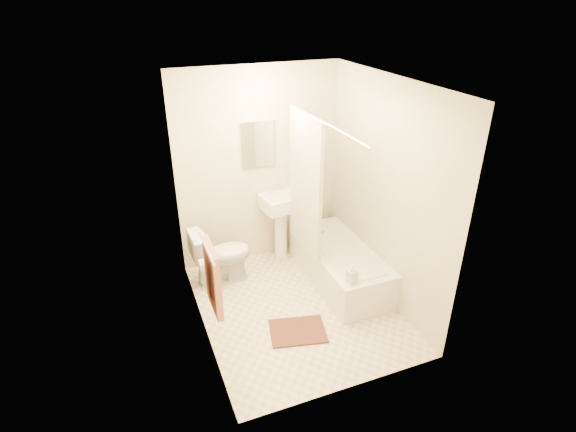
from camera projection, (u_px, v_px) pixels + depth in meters
name	position (u px, v px, depth m)	size (l,w,h in m)	color
floor	(296.00, 307.00, 4.92)	(2.40, 2.40, 0.00)	beige
ceiling	(299.00, 82.00, 3.84)	(2.40, 2.40, 0.00)	white
wall_back	(259.00, 168.00, 5.38)	(2.00, 0.02, 2.40)	beige
wall_left	(195.00, 226.00, 4.05)	(0.02, 2.40, 2.40)	beige
wall_right	(385.00, 193.00, 4.71)	(0.02, 2.40, 2.40)	beige
mirror	(259.00, 144.00, 5.22)	(0.40, 0.03, 0.55)	white
curtain_rod	(324.00, 122.00, 4.20)	(0.03, 0.03, 1.70)	silver
shower_curtain	(305.00, 184.00, 4.88)	(0.04, 0.80, 1.55)	silver
towel_bar	(207.00, 248.00, 3.90)	(0.02, 0.02, 0.60)	silver
towel	(213.00, 278.00, 4.06)	(0.06, 0.45, 0.66)	#CC7266
toilet_paper	(205.00, 265.00, 4.40)	(0.12, 0.12, 0.11)	white
toilet	(221.00, 255.00, 5.23)	(0.39, 0.70, 0.69)	white
sink	(281.00, 224.00, 5.64)	(0.49, 0.39, 0.95)	white
bathtub	(339.00, 264.00, 5.29)	(0.66, 1.51, 0.43)	silver
bath_mat	(298.00, 331.00, 4.56)	(0.56, 0.42, 0.02)	#4E2921
soap_bottle	(352.00, 274.00, 4.56)	(0.09, 0.10, 0.21)	white
scrub_brush	(317.00, 230.00, 5.56)	(0.06, 0.19, 0.04)	#49BD74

